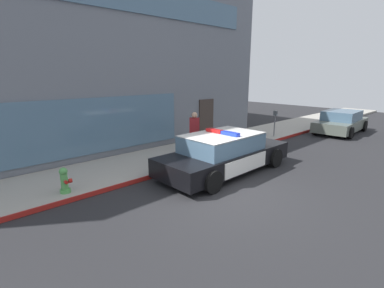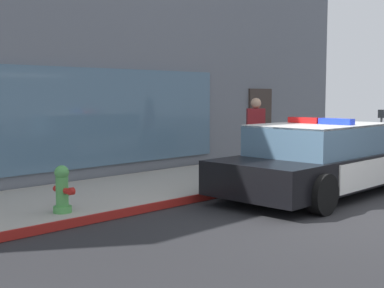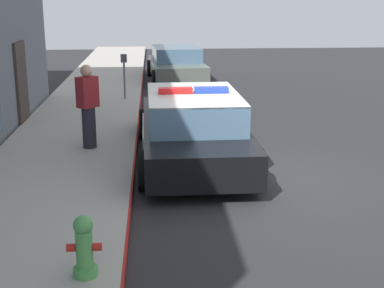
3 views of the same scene
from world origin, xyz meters
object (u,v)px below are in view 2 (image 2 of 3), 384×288
object	(u,v)px
police_cruiser	(323,159)
parking_meter	(381,124)
fire_hydrant	(62,190)
pedestrian_on_sidewalk	(256,135)

from	to	relation	value
police_cruiser	parking_meter	distance (m)	6.11
fire_hydrant	parking_meter	bearing A→B (deg)	0.23
fire_hydrant	parking_meter	world-z (taller)	parking_meter
pedestrian_on_sidewalk	parking_meter	size ratio (longest dim) A/B	1.28
pedestrian_on_sidewalk	parking_meter	world-z (taller)	pedestrian_on_sidewalk
police_cruiser	fire_hydrant	size ratio (longest dim) A/B	7.16
pedestrian_on_sidewalk	parking_meter	bearing A→B (deg)	-51.22
police_cruiser	fire_hydrant	distance (m)	5.10
fire_hydrant	parking_meter	distance (m)	10.75
police_cruiser	parking_meter	xyz separation A→B (m)	(5.88, 1.61, 0.40)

